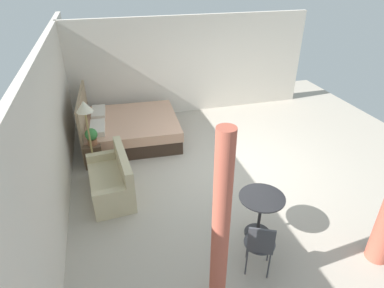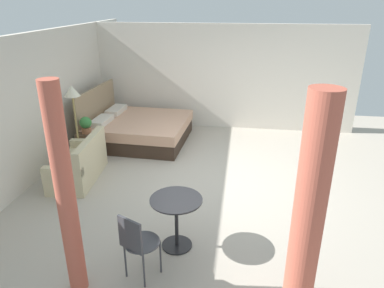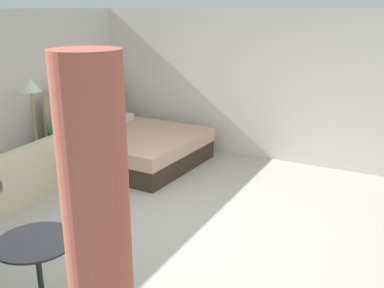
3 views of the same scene
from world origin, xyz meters
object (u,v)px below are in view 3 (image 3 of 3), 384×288
object	(u,v)px
couch	(19,180)
floor_lamp	(32,96)
bed	(132,145)
nightstand	(61,155)
vase	(63,134)
balcony_table	(38,263)
potted_plant	(55,131)

from	to	relation	value
couch	floor_lamp	world-z (taller)	floor_lamp
bed	couch	world-z (taller)	bed
bed	nightstand	distance (m)	1.23
vase	couch	bearing A→B (deg)	-164.61
floor_lamp	nightstand	bearing A→B (deg)	1.84
balcony_table	vase	bearing A→B (deg)	40.16
bed	nightstand	size ratio (longest dim) A/B	4.30
nightstand	potted_plant	xyz separation A→B (m)	(-0.10, -0.03, 0.46)
floor_lamp	potted_plant	bearing A→B (deg)	-1.77
couch	vase	size ratio (longest dim) A/B	9.52
nightstand	vase	bearing A→B (deg)	11.28
bed	balcony_table	size ratio (longest dim) A/B	3.05
potted_plant	vase	bearing A→B (deg)	13.37
couch	vase	xyz separation A→B (m)	(1.31, 0.36, 0.31)
bed	floor_lamp	xyz separation A→B (m)	(-1.37, 0.85, 1.06)
floor_lamp	vase	bearing A→B (deg)	3.70
potted_plant	floor_lamp	bearing A→B (deg)	178.23
couch	vase	world-z (taller)	couch
nightstand	potted_plant	distance (m)	0.47
bed	nightstand	bearing A→B (deg)	135.35
vase	balcony_table	size ratio (longest dim) A/B	0.21
potted_plant	balcony_table	distance (m)	3.74
bed	potted_plant	bearing A→B (deg)	139.39
nightstand	potted_plant	world-z (taller)	potted_plant
nightstand	balcony_table	xyz separation A→B (m)	(-2.89, -2.51, 0.27)
couch	vase	bearing A→B (deg)	15.39
balcony_table	nightstand	bearing A→B (deg)	41.04
nightstand	bed	bearing A→B (deg)	-44.65
couch	potted_plant	bearing A→B (deg)	15.79
nightstand	floor_lamp	size ratio (longest dim) A/B	0.32
bed	vase	distance (m)	1.20
couch	nightstand	size ratio (longest dim) A/B	2.77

